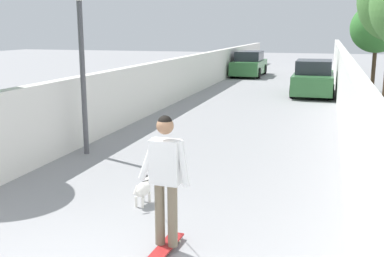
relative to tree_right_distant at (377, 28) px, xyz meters
The scene contains 10 objects.
ground_plane 7.48m from the tree_right_distant, 136.59° to the left, with size 80.00×80.00×0.00m, color gray.
wall_left 10.79m from the tree_right_distant, 131.35° to the left, with size 48.00×0.30×1.73m, color silver.
fence_right 7.41m from the tree_right_distant, 167.86° to the left, with size 48.00×0.30×2.04m, color silver.
tree_right_distant is the anchor object (origin of this frame).
lamp_post 15.67m from the tree_right_distant, 151.80° to the left, with size 0.36×0.36×3.83m.
skateboard 18.50m from the tree_right_distant, 167.48° to the left, with size 0.81×0.24×0.08m.
person_skateboarder 18.37m from the tree_right_distant, 167.48° to the left, with size 0.24×0.71×1.74m.
dog 17.31m from the tree_right_distant, 163.42° to the left, with size 1.77×1.05×1.06m.
car_near 4.03m from the tree_right_distant, 127.85° to the left, with size 4.07×1.80×1.54m.
car_far 9.02m from the tree_right_distant, 51.10° to the left, with size 4.30×1.80×1.54m.
Camera 1 is at (-4.10, -2.68, 2.87)m, focal length 42.77 mm.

